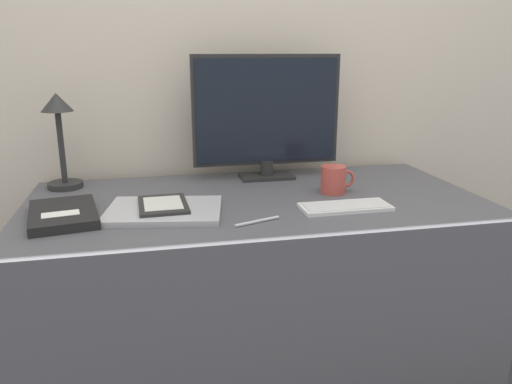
# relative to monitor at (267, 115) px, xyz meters

# --- Properties ---
(wall_back) EXTENTS (3.60, 0.05, 2.40)m
(wall_back) POSITION_rel_monitor_xyz_m (-0.10, 0.17, 0.26)
(wall_back) COLOR beige
(wall_back) RESTS_ON ground_plane
(desk) EXTENTS (1.46, 0.74, 0.70)m
(desk) POSITION_rel_monitor_xyz_m (-0.10, -0.26, -0.59)
(desk) COLOR #4C4C51
(desk) RESTS_ON ground_plane
(monitor) EXTENTS (0.55, 0.11, 0.45)m
(monitor) POSITION_rel_monitor_xyz_m (0.00, 0.00, 0.00)
(monitor) COLOR #262626
(monitor) RESTS_ON desk
(keyboard) EXTENTS (0.27, 0.11, 0.01)m
(keyboard) POSITION_rel_monitor_xyz_m (0.15, -0.42, -0.23)
(keyboard) COLOR silver
(keyboard) RESTS_ON desk
(laptop) EXTENTS (0.37, 0.30, 0.02)m
(laptop) POSITION_rel_monitor_xyz_m (-0.39, -0.35, -0.23)
(laptop) COLOR #A3A3A8
(laptop) RESTS_ON desk
(ereader) EXTENTS (0.15, 0.20, 0.01)m
(ereader) POSITION_rel_monitor_xyz_m (-0.40, -0.33, -0.21)
(ereader) COLOR black
(ereader) RESTS_ON laptop
(desk_lamp) EXTENTS (0.12, 0.12, 0.33)m
(desk_lamp) POSITION_rel_monitor_xyz_m (-0.72, 0.01, -0.03)
(desk_lamp) COLOR #282828
(desk_lamp) RESTS_ON desk
(notebook) EXTENTS (0.23, 0.30, 0.03)m
(notebook) POSITION_rel_monitor_xyz_m (-0.68, -0.34, -0.22)
(notebook) COLOR black
(notebook) RESTS_ON desk
(coffee_mug) EXTENTS (0.12, 0.08, 0.09)m
(coffee_mug) POSITION_rel_monitor_xyz_m (0.18, -0.25, -0.19)
(coffee_mug) COLOR #B7473D
(coffee_mug) RESTS_ON desk
(pen) EXTENTS (0.14, 0.06, 0.01)m
(pen) POSITION_rel_monitor_xyz_m (-0.14, -0.49, -0.23)
(pen) COLOR silver
(pen) RESTS_ON desk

